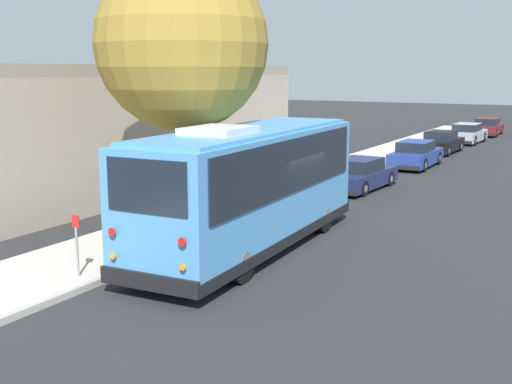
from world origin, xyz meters
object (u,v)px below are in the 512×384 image
at_px(parked_sedan_black, 441,143).
at_px(parked_sedan_maroon, 487,127).
at_px(sign_post_near, 77,245).
at_px(shuttle_bus, 250,182).
at_px(parked_sedan_blue, 416,155).
at_px(parked_sedan_navy, 359,175).
at_px(street_tree, 184,33).
at_px(sign_post_far, 118,240).
at_px(fire_hydrant, 301,182).
at_px(parked_sedan_silver, 467,134).

xyz_separation_m(parked_sedan_black, parked_sedan_maroon, (12.38, -0.42, -0.00)).
bearing_deg(sign_post_near, shuttle_bus, -25.23).
bearing_deg(parked_sedan_black, parked_sedan_blue, -175.82).
xyz_separation_m(shuttle_bus, sign_post_near, (-4.31, 2.03, -0.96)).
height_order(parked_sedan_navy, parked_sedan_maroon, parked_sedan_maroon).
xyz_separation_m(street_tree, sign_post_far, (-3.57, -0.47, -5.14)).
bearing_deg(parked_sedan_navy, shuttle_bus, -173.39).
bearing_deg(parked_sedan_navy, parked_sedan_maroon, 2.18).
xyz_separation_m(shuttle_bus, parked_sedan_maroon, (35.71, 0.16, -1.25)).
distance_m(shuttle_bus, fire_hydrant, 7.89).
xyz_separation_m(parked_sedan_silver, street_tree, (-28.91, 2.12, 5.20)).
relative_size(parked_sedan_blue, sign_post_far, 4.39).
height_order(shuttle_bus, parked_sedan_maroon, shuttle_bus).
height_order(parked_sedan_blue, parked_sedan_maroon, parked_sedan_blue).
xyz_separation_m(shuttle_bus, parked_sedan_navy, (9.92, 0.60, -1.25)).
xyz_separation_m(parked_sedan_black, sign_post_near, (-27.64, 1.45, 0.29)).
bearing_deg(parked_sedan_navy, fire_hydrant, 151.96).
height_order(sign_post_far, fire_hydrant, sign_post_far).
relative_size(parked_sedan_navy, sign_post_far, 4.30).
bearing_deg(parked_sedan_silver, parked_sedan_maroon, -0.04).
bearing_deg(parked_sedan_maroon, parked_sedan_black, 176.85).
bearing_deg(sign_post_near, parked_sedan_navy, -5.74).
bearing_deg(fire_hydrant, sign_post_near, -179.88).
bearing_deg(sign_post_near, parked_sedan_black, -2.99).
height_order(parked_sedan_black, street_tree, street_tree).
distance_m(shuttle_bus, sign_post_near, 4.86).
distance_m(street_tree, fire_hydrant, 8.67).
distance_m(parked_sedan_maroon, fire_hydrant, 28.26).
xyz_separation_m(parked_sedan_blue, street_tree, (-16.48, 2.18, 5.20)).
bearing_deg(parked_sedan_silver, fire_hydrant, 177.54).
xyz_separation_m(parked_sedan_navy, sign_post_near, (-14.23, 1.43, 0.29)).
relative_size(parked_sedan_blue, fire_hydrant, 5.65).
relative_size(parked_sedan_navy, parked_sedan_maroon, 0.96).
bearing_deg(sign_post_near, parked_sedan_blue, -4.58).
bearing_deg(parked_sedan_black, sign_post_far, 178.54).
distance_m(shuttle_bus, parked_sedan_black, 23.37).
bearing_deg(street_tree, parked_sedan_maroon, -3.81).
bearing_deg(parked_sedan_silver, street_tree, 177.70).
bearing_deg(parked_sedan_maroon, fire_hydrant, 174.97).
bearing_deg(fire_hydrant, street_tree, 176.32).
height_order(parked_sedan_blue, parked_sedan_black, parked_sedan_blue).
bearing_deg(parked_sedan_maroon, parked_sedan_silver, 176.86).
bearing_deg(parked_sedan_silver, parked_sedan_blue, -177.82).
distance_m(shuttle_bus, parked_sedan_blue, 17.16).
distance_m(parked_sedan_maroon, sign_post_far, 38.69).
xyz_separation_m(street_tree, fire_hydrant, (6.87, -0.44, -5.26)).
distance_m(parked_sedan_silver, sign_post_near, 33.90).
relative_size(parked_sedan_silver, fire_hydrant, 5.57).
xyz_separation_m(parked_sedan_navy, parked_sedan_blue, (7.20, -0.29, 0.02)).
relative_size(parked_sedan_maroon, street_tree, 0.55).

